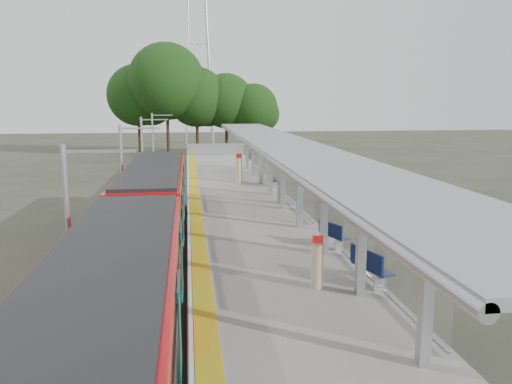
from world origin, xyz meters
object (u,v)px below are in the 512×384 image
Objects in this scene: train at (141,239)px; bench_mid at (333,234)px; litter_bin at (281,195)px; info_pillar_near at (317,265)px; bench_near at (370,265)px; info_pillar_far at (239,170)px; bench_far at (272,179)px.

bench_mid is at bearing 13.51° from train.
info_pillar_near is at bearing -95.84° from litter_bin.
info_pillar_near reaches higher than litter_bin.
bench_near is (7.11, -2.33, -0.48)m from train.
train is 7.34m from bench_mid.
bench_mid is 16.13m from info_pillar_far.
info_pillar_near reaches higher than bench_far.
bench_mid is 0.73× the size of info_pillar_far.
bench_far is 5.68m from litter_bin.
bench_far is at bearing 85.54° from litter_bin.
info_pillar_near is at bearing -135.36° from bench_mid.
bench_far is (0.01, 18.11, -0.08)m from bench_near.
info_pillar_far is (-2.02, 1.93, 0.37)m from bench_far.
info_pillar_near is (-1.73, -18.29, 0.22)m from bench_far.
bench_near is 0.83× the size of info_pillar_far.
bench_far is at bearing 73.04° from bench_near.
litter_bin is at bearing -63.04° from info_pillar_far.
info_pillar_near is (-1.73, -4.22, 0.21)m from bench_mid.
bench_far is 2.81m from info_pillar_far.
train is 17.33m from bench_far.
train is at bearing 162.89° from info_pillar_near.
train is at bearing 144.95° from bench_near.
bench_far is at bearing -28.43° from info_pillar_far.
bench_near is 20.14m from info_pillar_far.
bench_near is 1.01× the size of info_pillar_near.
info_pillar_far is at bearing 74.14° from bench_mid.
info_pillar_near is 0.82× the size of info_pillar_far.
bench_far is 0.70× the size of info_pillar_far.
info_pillar_far is (-2.00, 20.04, 0.29)m from bench_near.
bench_near is 18.11m from bench_far.
bench_far is at bearing 66.95° from bench_mid.
info_pillar_far is 7.76m from litter_bin.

